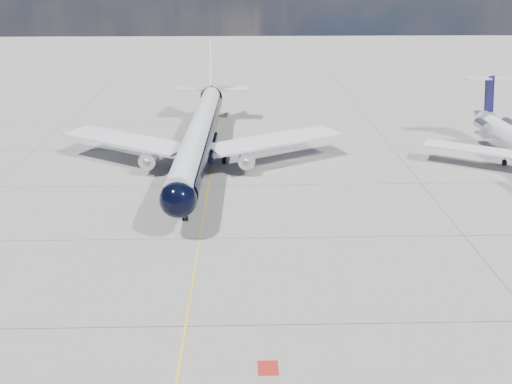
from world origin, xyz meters
TOP-DOWN VIEW (x-y plane):
  - ground at (0.00, 30.00)m, footprint 320.00×320.00m
  - taxiway_centerline at (0.00, 25.00)m, footprint 0.16×160.00m
  - red_marking at (6.80, -10.00)m, footprint 1.60×1.60m
  - main_airliner at (-1.59, 34.09)m, footprint 44.31×53.87m

SIDE VIEW (x-z plane):
  - ground at x=0.00m, z-range 0.00..0.00m
  - taxiway_centerline at x=0.00m, z-range 0.00..0.01m
  - red_marking at x=6.80m, z-range 0.00..0.01m
  - main_airliner at x=-1.59m, z-range -2.95..12.62m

